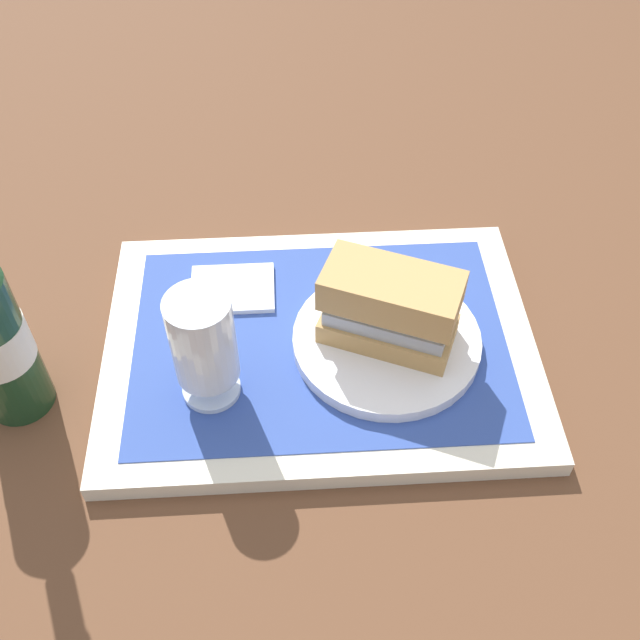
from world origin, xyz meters
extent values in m
plane|color=brown|center=(0.00, 0.00, 0.00)|extent=(3.00, 3.00, 0.00)
cube|color=beige|center=(0.00, 0.00, 0.01)|extent=(0.44, 0.32, 0.02)
cube|color=#2D4793|center=(0.00, 0.00, 0.02)|extent=(0.38, 0.27, 0.00)
cylinder|color=white|center=(-0.07, 0.01, 0.03)|extent=(0.19, 0.19, 0.01)
cube|color=tan|center=(-0.07, 0.01, 0.05)|extent=(0.14, 0.11, 0.02)
cube|color=#9EA3A8|center=(-0.07, 0.01, 0.07)|extent=(0.13, 0.10, 0.02)
cube|color=silver|center=(-0.07, 0.01, 0.08)|extent=(0.12, 0.09, 0.01)
sphere|color=#47932D|center=(-0.02, -0.01, 0.09)|extent=(0.04, 0.04, 0.04)
cube|color=tan|center=(-0.07, 0.01, 0.10)|extent=(0.14, 0.11, 0.04)
cylinder|color=silver|center=(0.11, 0.06, 0.02)|extent=(0.06, 0.06, 0.01)
cylinder|color=silver|center=(0.11, 0.06, 0.04)|extent=(0.01, 0.01, 0.02)
cylinder|color=silver|center=(0.11, 0.06, 0.10)|extent=(0.06, 0.06, 0.09)
cylinder|color=gold|center=(0.11, 0.06, 0.08)|extent=(0.06, 0.06, 0.06)
cylinder|color=white|center=(0.11, 0.06, 0.12)|extent=(0.05, 0.05, 0.01)
cube|color=white|center=(0.09, -0.07, 0.02)|extent=(0.09, 0.07, 0.01)
camera|label=1|loc=(0.03, 0.49, 0.61)|focal=42.10mm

